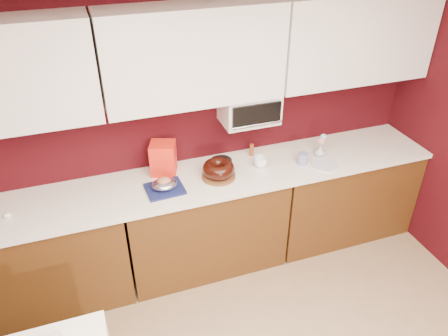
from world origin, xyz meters
TOP-DOWN VIEW (x-y plane):
  - ceiling at (0.00, 0.00)m, footprint 4.00×4.50m
  - wall_back at (0.00, 2.25)m, footprint 4.00×0.02m
  - base_cabinet_left at (-1.33, 1.94)m, footprint 1.31×0.58m
  - base_cabinet_center at (0.00, 1.94)m, footprint 1.31×0.58m
  - base_cabinet_right at (1.33, 1.94)m, footprint 1.31×0.58m
  - countertop at (0.00, 1.94)m, footprint 4.00×0.62m
  - upper_cabinet_center at (0.00, 2.08)m, footprint 1.31×0.33m
  - upper_cabinet_right at (1.33, 2.08)m, footprint 1.31×0.33m
  - toaster_oven at (0.45, 2.10)m, footprint 0.45×0.30m
  - toaster_oven_door at (0.45, 1.94)m, footprint 0.40×0.02m
  - toaster_oven_handle at (0.45, 1.93)m, footprint 0.42×0.02m
  - cake_base at (0.12, 1.90)m, footprint 0.34×0.34m
  - bundt_cake at (0.12, 1.90)m, footprint 0.26×0.26m
  - navy_towel at (-0.32, 1.87)m, footprint 0.29×0.25m
  - foil_ham_nest at (-0.32, 1.87)m, footprint 0.20×0.17m
  - roasted_ham at (-0.32, 1.87)m, footprint 0.12×0.11m
  - pandoro_box at (-0.27, 2.12)m, footprint 0.24×0.23m
  - dark_pan at (0.21, 2.09)m, footprint 0.21×0.21m
  - coffee_mug at (0.50, 1.94)m, footprint 0.12×0.12m
  - blue_jar at (0.85, 1.87)m, footprint 0.10×0.10m
  - flower_vase at (1.05, 1.93)m, footprint 0.08×0.08m
  - flower_pink at (1.05, 1.93)m, footprint 0.06×0.06m
  - flower_blue at (1.08, 1.95)m, footprint 0.06×0.06m
  - china_plate at (1.01, 1.78)m, footprint 0.23×0.23m
  - amber_bottle at (0.50, 2.14)m, footprint 0.05×0.05m
  - egg_right at (-1.44, 1.90)m, footprint 0.06×0.05m

SIDE VIEW (x-z plane):
  - base_cabinet_left at x=-1.33m, z-range 0.00..0.86m
  - base_cabinet_center at x=0.00m, z-range 0.00..0.86m
  - base_cabinet_right at x=1.33m, z-range 0.00..0.86m
  - countertop at x=0.00m, z-range 0.86..0.90m
  - china_plate at x=1.01m, z-range 0.90..0.91m
  - navy_towel at x=-0.32m, z-range 0.90..0.92m
  - cake_base at x=0.12m, z-range 0.90..0.92m
  - dark_pan at x=0.21m, z-range 0.90..0.93m
  - egg_right at x=-1.44m, z-range 0.90..0.94m
  - blue_jar at x=0.85m, z-range 0.90..1.00m
  - amber_bottle at x=0.50m, z-range 0.90..1.01m
  - coffee_mug at x=0.50m, z-range 0.90..1.01m
  - flower_vase at x=1.05m, z-range 0.90..1.01m
  - foil_ham_nest at x=-0.32m, z-range 0.92..0.99m
  - roasted_ham at x=-0.32m, z-range 0.95..1.01m
  - bundt_cake at x=0.12m, z-range 0.93..1.03m
  - pandoro_box at x=-0.27m, z-range 0.90..1.17m
  - flower_pink at x=1.05m, z-range 1.02..1.08m
  - flower_blue at x=1.08m, z-range 1.04..1.10m
  - wall_back at x=0.00m, z-range 0.00..2.50m
  - toaster_oven_handle at x=0.45m, z-range 1.29..1.31m
  - toaster_oven at x=0.45m, z-range 1.25..1.50m
  - toaster_oven_door at x=0.45m, z-range 1.28..1.47m
  - upper_cabinet_center at x=0.00m, z-range 1.50..2.20m
  - upper_cabinet_right at x=1.33m, z-range 1.50..2.20m
  - ceiling at x=0.00m, z-range 2.49..2.51m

